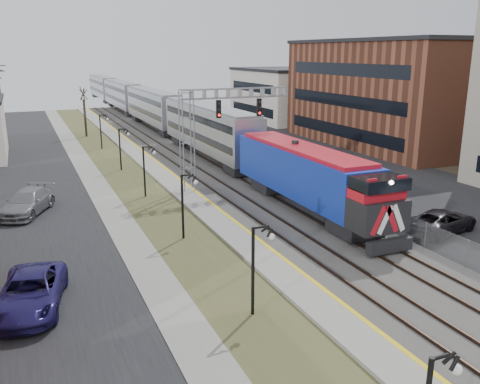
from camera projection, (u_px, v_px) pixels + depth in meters
street_west at (39, 186)px, 42.82m from camera, size 7.00×120.00×0.04m
sidewalk at (93, 180)px, 44.53m from camera, size 2.00×120.00×0.08m
grass_median at (128, 177)px, 45.68m from camera, size 4.00×120.00×0.06m
platform at (160, 173)px, 46.80m from camera, size 2.00×120.00×0.24m
ballast_bed at (211, 169)px, 48.71m from camera, size 8.00×120.00×0.20m
parking_lot at (318, 159)px, 53.30m from camera, size 16.00×120.00×0.04m
platform_edge at (169, 171)px, 47.10m from camera, size 0.24×120.00×0.01m
track_near at (191, 169)px, 47.90m from camera, size 1.58×120.00×0.15m
track_far at (226, 165)px, 49.23m from camera, size 1.58×120.00×0.15m
train at (148, 107)px, 76.57m from camera, size 3.00×108.65×5.33m
signal_gantry at (207, 122)px, 39.98m from camera, size 9.00×1.07×8.15m
lampposts at (181, 206)px, 30.36m from camera, size 0.14×62.14×4.00m
fence at (251, 158)px, 50.12m from camera, size 0.04×120.00×1.60m
buildings_east at (454, 97)px, 53.58m from camera, size 16.00×76.00×15.00m
bare_trees at (20, 148)px, 45.13m from camera, size 12.30×42.30×5.95m
car_lot_c at (442, 222)px, 31.55m from camera, size 5.64×3.65×1.45m
car_lot_d at (343, 172)px, 44.42m from camera, size 5.65×2.82×1.58m
car_lot_e at (293, 153)px, 53.16m from camera, size 4.29×2.64×1.36m
car_street_a at (30, 293)px, 22.06m from camera, size 3.64×6.01×1.56m
car_street_b at (27, 203)px, 35.17m from camera, size 4.45×6.07×1.63m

